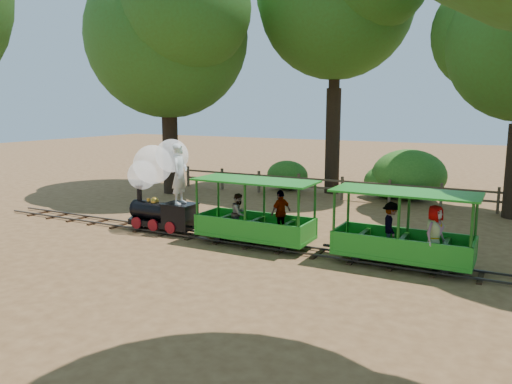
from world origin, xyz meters
The scene contains 10 objects.
ground centered at (0.00, 0.00, 0.00)m, with size 90.00×90.00×0.00m, color olive.
track centered at (0.00, 0.00, 0.07)m, with size 22.00×1.00×0.10m.
locomotive centered at (-4.37, 0.07, 1.70)m, with size 2.61×1.23×3.00m.
carriage_front centered at (-0.89, 0.02, 0.77)m, with size 3.47×1.42×1.80m.
carriage_rear centered at (3.26, 0.00, 0.80)m, with size 3.47×1.44×1.80m.
oak_nw centered at (-8.54, 6.10, 7.32)m, with size 8.84×7.78×10.49m.
fence centered at (0.00, 8.00, 0.58)m, with size 18.10×0.10×1.00m.
shrub_west centered at (-4.15, 9.30, 0.70)m, with size 2.02×1.55×1.40m, color #2D6B1E.
shrub_mid_w centered at (1.48, 9.30, 1.08)m, with size 3.12×2.40×2.16m, color #2D6B1E.
shrub_mid_e centered at (0.64, 9.30, 0.73)m, with size 2.11×1.62×1.46m, color #2D6B1E.
Camera 1 is at (5.59, -12.18, 3.91)m, focal length 35.00 mm.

